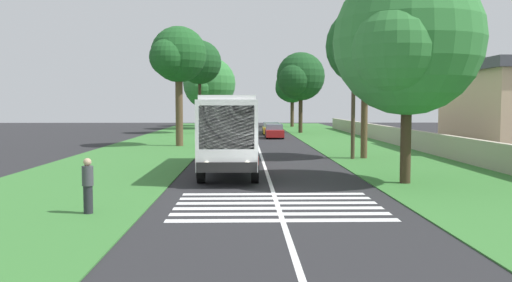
{
  "coord_description": "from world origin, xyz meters",
  "views": [
    {
      "loc": [
        -19.17,
        1.1,
        3.33
      ],
      "look_at": [
        6.06,
        0.54,
        1.6
      ],
      "focal_mm": 36.88,
      "sensor_mm": 36.0,
      "label": 1
    }
  ],
  "objects_px": {
    "roadside_tree_right_3": "(299,78)",
    "utility_pole": "(353,87)",
    "coach_bus": "(230,129)",
    "roadside_tree_left_1": "(208,85)",
    "roadside_tree_right_0": "(403,45)",
    "roadside_tree_left_3": "(199,64)",
    "trailing_car_3": "(237,126)",
    "roadside_tree_right_1": "(363,48)",
    "trailing_car_1": "(274,132)",
    "roadside_tree_left_2": "(212,84)",
    "roadside_building": "(511,106)",
    "trailing_car_0": "(238,135)",
    "pedestrian": "(88,185)",
    "roadside_tree_left_0": "(177,57)",
    "roadside_tree_right_2": "(291,87)",
    "trailing_car_2": "(271,129)"
  },
  "relations": [
    {
      "from": "roadside_tree_right_1",
      "to": "roadside_tree_right_3",
      "type": "xyz_separation_m",
      "value": [
        30.11,
        0.76,
        -0.27
      ]
    },
    {
      "from": "roadside_tree_left_3",
      "to": "trailing_car_1",
      "type": "bearing_deg",
      "value": -136.55
    },
    {
      "from": "coach_bus",
      "to": "roadside_tree_left_1",
      "type": "distance_m",
      "value": 47.12
    },
    {
      "from": "trailing_car_1",
      "to": "roadside_tree_right_1",
      "type": "height_order",
      "value": "roadside_tree_right_1"
    },
    {
      "from": "roadside_tree_right_1",
      "to": "utility_pole",
      "type": "relative_size",
      "value": 1.11
    },
    {
      "from": "roadside_tree_left_3",
      "to": "roadside_tree_right_3",
      "type": "relative_size",
      "value": 1.13
    },
    {
      "from": "trailing_car_0",
      "to": "roadside_tree_left_1",
      "type": "distance_m",
      "value": 27.37
    },
    {
      "from": "roadside_tree_left_1",
      "to": "roadside_tree_right_1",
      "type": "bearing_deg",
      "value": -163.2
    },
    {
      "from": "roadside_tree_left_1",
      "to": "roadside_tree_right_0",
      "type": "height_order",
      "value": "roadside_tree_left_1"
    },
    {
      "from": "trailing_car_1",
      "to": "roadside_tree_left_0",
      "type": "xyz_separation_m",
      "value": [
        -10.22,
        8.36,
        6.53
      ]
    },
    {
      "from": "roadside_tree_left_2",
      "to": "trailing_car_1",
      "type": "bearing_deg",
      "value": -164.8
    },
    {
      "from": "trailing_car_3",
      "to": "roadside_tree_right_0",
      "type": "xyz_separation_m",
      "value": [
        -43.76,
        -7.62,
        5.17
      ]
    },
    {
      "from": "roadside_tree_left_2",
      "to": "roadside_tree_right_2",
      "type": "bearing_deg",
      "value": -103.1
    },
    {
      "from": "roadside_tree_left_0",
      "to": "roadside_tree_right_3",
      "type": "height_order",
      "value": "roadside_tree_left_0"
    },
    {
      "from": "trailing_car_0",
      "to": "trailing_car_3",
      "type": "height_order",
      "value": "same"
    },
    {
      "from": "coach_bus",
      "to": "pedestrian",
      "type": "distance_m",
      "value": 11.2
    },
    {
      "from": "roadside_tree_left_3",
      "to": "roadside_building",
      "type": "xyz_separation_m",
      "value": [
        -23.48,
        -24.75,
        -4.85
      ]
    },
    {
      "from": "roadside_tree_left_1",
      "to": "roadside_building",
      "type": "distance_m",
      "value": 42.83
    },
    {
      "from": "roadside_tree_left_2",
      "to": "roadside_tree_right_2",
      "type": "xyz_separation_m",
      "value": [
        -2.84,
        -12.22,
        -0.51
      ]
    },
    {
      "from": "roadside_tree_left_3",
      "to": "pedestrian",
      "type": "relative_size",
      "value": 6.37
    },
    {
      "from": "roadside_tree_left_2",
      "to": "roadside_tree_right_1",
      "type": "bearing_deg",
      "value": -166.12
    },
    {
      "from": "coach_bus",
      "to": "roadside_tree_right_2",
      "type": "xyz_separation_m",
      "value": [
        53.5,
        -7.79,
        3.92
      ]
    },
    {
      "from": "roadside_tree_left_0",
      "to": "roadside_tree_left_3",
      "type": "bearing_deg",
      "value": -0.25
    },
    {
      "from": "roadside_tree_right_3",
      "to": "roadside_tree_right_0",
      "type": "bearing_deg",
      "value": -179.78
    },
    {
      "from": "roadside_tree_right_1",
      "to": "pedestrian",
      "type": "distance_m",
      "value": 21.21
    },
    {
      "from": "trailing_car_0",
      "to": "pedestrian",
      "type": "distance_m",
      "value": 30.94
    },
    {
      "from": "roadside_tree_left_2",
      "to": "roadside_tree_right_1",
      "type": "height_order",
      "value": "roadside_tree_left_2"
    },
    {
      "from": "trailing_car_2",
      "to": "roadside_tree_left_3",
      "type": "xyz_separation_m",
      "value": [
        2.55,
        8.26,
        7.46
      ]
    },
    {
      "from": "trailing_car_3",
      "to": "roadside_tree_right_1",
      "type": "bearing_deg",
      "value": -166.2
    },
    {
      "from": "roadside_tree_right_1",
      "to": "roadside_tree_right_2",
      "type": "xyz_separation_m",
      "value": [
        47.44,
        0.21,
        -0.75
      ]
    },
    {
      "from": "roadside_tree_right_3",
      "to": "pedestrian",
      "type": "distance_m",
      "value": 48.22
    },
    {
      "from": "roadside_tree_left_1",
      "to": "roadside_building",
      "type": "xyz_separation_m",
      "value": [
        -35.05,
        -24.46,
        -2.87
      ]
    },
    {
      "from": "roadside_tree_right_0",
      "to": "roadside_building",
      "type": "xyz_separation_m",
      "value": [
        15.86,
        -12.78,
        -2.57
      ]
    },
    {
      "from": "roadside_tree_left_3",
      "to": "trailing_car_3",
      "type": "bearing_deg",
      "value": -44.55
    },
    {
      "from": "trailing_car_1",
      "to": "roadside_tree_left_3",
      "type": "height_order",
      "value": "roadside_tree_left_3"
    },
    {
      "from": "trailing_car_2",
      "to": "roadside_tree_left_0",
      "type": "xyz_separation_m",
      "value": [
        -16.41,
        8.34,
        6.53
      ]
    },
    {
      "from": "roadside_tree_right_0",
      "to": "roadside_tree_right_3",
      "type": "height_order",
      "value": "roadside_tree_right_3"
    },
    {
      "from": "roadside_tree_right_1",
      "to": "roadside_building",
      "type": "height_order",
      "value": "roadside_tree_right_1"
    },
    {
      "from": "trailing_car_2",
      "to": "utility_pole",
      "type": "height_order",
      "value": "utility_pole"
    },
    {
      "from": "trailing_car_2",
      "to": "roadside_tree_left_1",
      "type": "distance_m",
      "value": 17.11
    },
    {
      "from": "roadside_tree_left_2",
      "to": "utility_pole",
      "type": "distance_m",
      "value": 52.1
    },
    {
      "from": "roadside_tree_right_3",
      "to": "utility_pole",
      "type": "relative_size",
      "value": 1.13
    },
    {
      "from": "utility_pole",
      "to": "roadside_tree_left_1",
      "type": "bearing_deg",
      "value": 15.79
    },
    {
      "from": "trailing_car_2",
      "to": "roadside_tree_left_3",
      "type": "distance_m",
      "value": 11.41
    },
    {
      "from": "roadside_tree_left_3",
      "to": "roadside_tree_right_2",
      "type": "xyz_separation_m",
      "value": [
        18.32,
        -12.38,
        -2.05
      ]
    },
    {
      "from": "roadside_tree_left_3",
      "to": "roadside_tree_right_0",
      "type": "bearing_deg",
      "value": -163.07
    },
    {
      "from": "roadside_tree_left_1",
      "to": "roadside_tree_left_2",
      "type": "height_order",
      "value": "roadside_tree_left_1"
    },
    {
      "from": "roadside_tree_right_2",
      "to": "trailing_car_0",
      "type": "bearing_deg",
      "value": 166.97
    },
    {
      "from": "utility_pole",
      "to": "roadside_tree_right_1",
      "type": "bearing_deg",
      "value": -57.59
    },
    {
      "from": "roadside_tree_left_1",
      "to": "utility_pole",
      "type": "bearing_deg",
      "value": -164.21
    }
  ]
}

